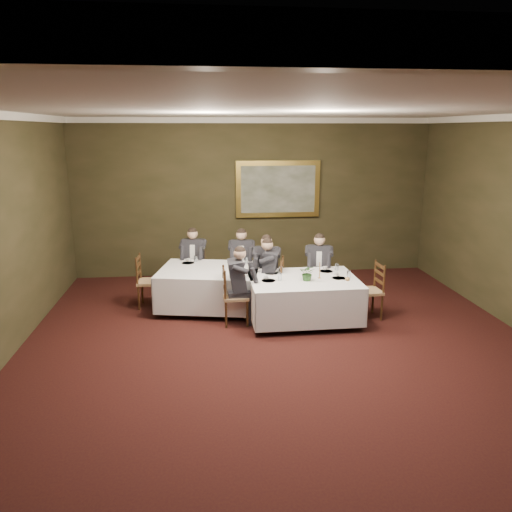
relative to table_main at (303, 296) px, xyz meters
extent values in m
plane|color=black|center=(-0.55, -1.94, -0.45)|extent=(10.00, 10.00, 0.00)
cube|color=silver|center=(-0.55, -1.94, 3.05)|extent=(8.00, 10.00, 0.10)
cube|color=#2D2B16|center=(-0.55, 3.06, 1.30)|extent=(8.00, 0.10, 3.50)
cube|color=white|center=(-0.55, 3.01, 2.99)|extent=(8.00, 0.10, 0.12)
cube|color=black|center=(0.00, 0.00, 0.28)|extent=(1.80, 1.36, 0.04)
cube|color=white|center=(0.00, 0.00, 0.31)|extent=(1.86, 1.42, 0.02)
cube|color=white|center=(0.00, 0.00, -0.02)|extent=(1.89, 1.44, 0.65)
cube|color=black|center=(-1.60, 0.78, 0.28)|extent=(1.96, 1.62, 0.04)
cube|color=white|center=(-1.60, 0.78, 0.31)|extent=(2.03, 1.69, 0.02)
cube|color=white|center=(-1.60, 0.78, -0.02)|extent=(2.06, 1.72, 0.65)
cube|color=#96754C|center=(-0.51, 0.94, 0.04)|extent=(0.52, 0.51, 0.05)
cube|color=black|center=(-0.47, 1.13, 0.28)|extent=(0.38, 0.11, 0.54)
cube|color=black|center=(-0.51, 0.94, 0.41)|extent=(0.48, 0.39, 0.55)
sphere|color=#DDAD8A|center=(-0.51, 0.94, 0.79)|extent=(0.25, 0.25, 0.21)
cube|color=#96754C|center=(0.49, 0.96, 0.04)|extent=(0.52, 0.51, 0.05)
cube|color=black|center=(0.53, 1.14, 0.28)|extent=(0.38, 0.11, 0.54)
cube|color=black|center=(0.49, 0.96, 0.41)|extent=(0.48, 0.39, 0.55)
sphere|color=#DDAD8A|center=(0.49, 0.96, 0.79)|extent=(0.25, 0.25, 0.21)
cube|color=#96754C|center=(-1.17, -0.01, 0.04)|extent=(0.43, 0.45, 0.05)
cube|color=black|center=(-1.36, -0.02, 0.28)|extent=(0.04, 0.38, 0.54)
cube|color=black|center=(-1.17, -0.01, 0.41)|extent=(0.32, 0.43, 0.55)
sphere|color=#DDAD8A|center=(-1.17, -0.01, 0.79)|extent=(0.22, 0.22, 0.21)
cube|color=#96754C|center=(1.17, 0.01, 0.04)|extent=(0.45, 0.47, 0.05)
cube|color=black|center=(1.36, 0.03, 0.28)|extent=(0.06, 0.38, 0.54)
cube|color=#96754C|center=(-1.90, 1.78, 0.04)|extent=(0.50, 0.48, 0.05)
cube|color=black|center=(-1.87, 1.97, 0.28)|extent=(0.38, 0.08, 0.54)
cube|color=black|center=(-1.90, 1.78, 0.41)|extent=(0.46, 0.37, 0.55)
sphere|color=#DDAD8A|center=(-1.90, 1.78, 0.79)|extent=(0.24, 0.24, 0.21)
cube|color=#96754C|center=(-0.94, 1.59, 0.04)|extent=(0.49, 0.47, 0.05)
cube|color=black|center=(-0.91, 1.77, 0.28)|extent=(0.38, 0.08, 0.54)
cube|color=black|center=(-0.94, 1.59, 0.41)|extent=(0.46, 0.36, 0.55)
sphere|color=#DDAD8A|center=(-0.94, 1.59, 0.79)|extent=(0.23, 0.23, 0.21)
cube|color=#96754C|center=(-0.48, 0.55, 0.04)|extent=(0.51, 0.53, 0.05)
cube|color=black|center=(-0.29, 0.51, 0.28)|extent=(0.12, 0.38, 0.54)
cube|color=black|center=(-0.48, 0.55, 0.41)|extent=(0.40, 0.48, 0.55)
sphere|color=#DDAD8A|center=(-0.48, 0.55, 0.79)|extent=(0.25, 0.25, 0.21)
cube|color=#96754C|center=(-2.72, 1.00, 0.04)|extent=(0.44, 0.46, 0.05)
cube|color=black|center=(-2.91, 1.01, 0.28)|extent=(0.05, 0.38, 0.54)
imported|color=#2D5926|center=(0.04, -0.13, 0.46)|extent=(0.33, 0.31, 0.29)
cylinder|color=#BC8039|center=(0.28, -0.01, 0.32)|extent=(0.06, 0.06, 0.02)
cylinder|color=#BC8039|center=(0.28, -0.01, 0.47)|extent=(0.01, 0.01, 0.28)
cylinder|color=white|center=(0.28, -0.01, 0.68)|extent=(0.02, 0.02, 0.12)
cylinder|color=white|center=(-0.51, 0.39, 0.32)|extent=(0.25, 0.25, 0.01)
cylinder|color=white|center=(-0.51, 0.54, 0.35)|extent=(0.08, 0.08, 0.05)
cylinder|color=white|center=(-0.34, 0.39, 0.39)|extent=(0.06, 0.06, 0.14)
cylinder|color=white|center=(-2.00, 1.24, 0.32)|extent=(0.25, 0.25, 0.01)
cylinder|color=white|center=(-2.00, 1.39, 0.35)|extent=(0.08, 0.08, 0.05)
cylinder|color=white|center=(-1.83, 1.24, 0.39)|extent=(0.06, 0.06, 0.14)
cube|color=gold|center=(0.00, 3.00, 1.50)|extent=(1.88, 0.08, 1.26)
cube|color=#434A31|center=(0.00, 2.95, 1.50)|extent=(1.66, 0.01, 1.04)
camera|label=1|loc=(-1.70, -8.07, 2.80)|focal=35.00mm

